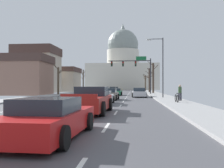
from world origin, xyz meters
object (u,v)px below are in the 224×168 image
at_px(sedan_near_03, 102,98).
at_px(sedan_oncoming_02, 113,89).
at_px(pedestrian_00, 180,92).
at_px(sedan_near_00, 116,92).
at_px(sedan_oncoming_01, 96,90).
at_px(signal_gantry, 135,67).
at_px(sedan_near_05, 49,119).
at_px(sedan_oncoming_00, 90,90).
at_px(bicycle_parked, 177,98).
at_px(sedan_oncoming_03, 116,89).
at_px(sedan_near_02, 109,94).
at_px(street_lamp_right, 161,62).
at_px(pickup_truck_near_04, 90,101).
at_px(sedan_near_01, 139,93).

bearing_deg(sedan_near_03, sedan_oncoming_02, 93.90).
bearing_deg(pedestrian_00, sedan_near_00, 114.74).
bearing_deg(sedan_oncoming_01, signal_gantry, -61.05).
distance_m(sedan_near_00, sedan_near_05, 34.04).
relative_size(sedan_near_05, sedan_oncoming_01, 1.02).
xyz_separation_m(sedan_oncoming_00, bicycle_parked, (13.76, -32.42, -0.06)).
bearing_deg(sedan_oncoming_01, sedan_oncoming_03, 78.44).
distance_m(sedan_near_05, pedestrian_00, 19.05).
height_order(sedan_near_02, pedestrian_00, pedestrian_00).
bearing_deg(bicycle_parked, sedan_near_00, 109.95).
xyz_separation_m(street_lamp_right, sedan_oncoming_03, (-9.51, 50.93, -4.03)).
distance_m(sedan_near_02, sedan_oncoming_03, 54.54).
distance_m(sedan_near_05, bicycle_parked, 16.53).
xyz_separation_m(pickup_truck_near_04, sedan_oncoming_02, (-3.81, 59.81, -0.11)).
relative_size(sedan_near_02, sedan_oncoming_00, 0.90).
relative_size(signal_gantry, sedan_oncoming_02, 1.68).
height_order(sedan_near_00, sedan_near_02, sedan_near_02).
relative_size(sedan_oncoming_00, sedan_oncoming_03, 1.06).
relative_size(sedan_near_01, sedan_oncoming_01, 1.00).
xyz_separation_m(signal_gantry, sedan_near_01, (0.49, -10.79, -4.49)).
distance_m(signal_gantry, sedan_oncoming_00, 14.39).
xyz_separation_m(street_lamp_right, bicycle_parked, (0.47, -8.87, -4.11)).
height_order(sedan_near_00, sedan_oncoming_03, sedan_oncoming_03).
height_order(pickup_truck_near_04, pedestrian_00, pedestrian_00).
xyz_separation_m(signal_gantry, pedestrian_00, (4.33, -20.87, -4.09)).
xyz_separation_m(sedan_near_00, sedan_near_01, (3.71, -6.32, 0.06)).
distance_m(sedan_near_01, sedan_near_03, 13.85).
xyz_separation_m(sedan_near_00, sedan_oncoming_02, (-3.43, 32.94, 0.05)).
height_order(sedan_near_05, sedan_oncoming_02, sedan_oncoming_02).
relative_size(street_lamp_right, bicycle_parked, 4.25).
distance_m(street_lamp_right, sedan_oncoming_03, 51.97).
xyz_separation_m(sedan_near_00, bicycle_parked, (6.83, -18.82, -0.07)).
xyz_separation_m(pedestrian_00, bicycle_parked, (-0.72, -2.42, -0.52)).
distance_m(sedan_near_00, sedan_oncoming_02, 33.12).
bearing_deg(sedan_near_00, sedan_oncoming_02, 95.95).
bearing_deg(sedan_near_01, sedan_oncoming_02, 100.31).
bearing_deg(pedestrian_00, sedan_near_01, 110.90).
height_order(sedan_near_00, sedan_near_05, sedan_near_05).
height_order(street_lamp_right, sedan_oncoming_01, street_lamp_right).
bearing_deg(signal_gantry, sedan_oncoming_00, 138.03).
distance_m(sedan_oncoming_00, bicycle_parked, 35.22).
height_order(sedan_near_03, bicycle_parked, sedan_near_03).
bearing_deg(bicycle_parked, pedestrian_00, 73.34).
bearing_deg(sedan_near_03, sedan_oncoming_00, 102.00).
relative_size(sedan_near_03, bicycle_parked, 2.60).
distance_m(sedan_oncoming_03, pedestrian_00, 58.38).
distance_m(sedan_oncoming_01, bicycle_parked, 43.76).
bearing_deg(signal_gantry, sedan_near_05, -94.23).
bearing_deg(sedan_near_02, sedan_oncoming_01, 101.02).
bearing_deg(street_lamp_right, signal_gantry, 102.27).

